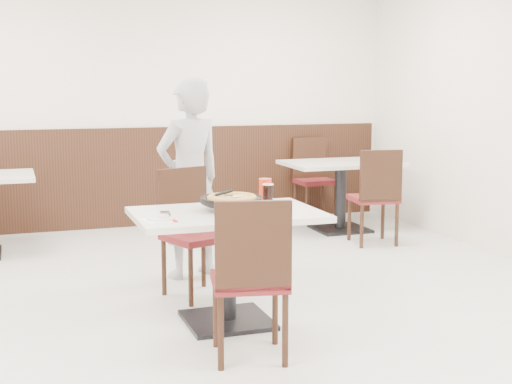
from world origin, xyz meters
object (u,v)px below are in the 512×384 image
object	(u,v)px
pizza_pan	(231,204)
diner_person	(189,179)
pizza	(232,201)
cola_glass	(268,194)
bg_chair_right_near	(373,196)
bg_chair_right_far	(315,179)
chair_near	(249,277)
red_cup	(265,190)
bg_table_right	(341,196)
main_table	(227,268)
chair_far	(197,234)
side_plate	(161,218)

from	to	relation	value
pizza_pan	diner_person	distance (m)	1.18
pizza	pizza_pan	bearing A→B (deg)	-119.61
cola_glass	bg_chair_right_near	distance (m)	2.37
bg_chair_right_far	chair_near	bearing A→B (deg)	62.00
pizza	red_cup	xyz separation A→B (m)	(0.33, 0.26, 0.02)
cola_glass	bg_chair_right_near	xyz separation A→B (m)	(1.69, 1.62, -0.34)
pizza	diner_person	distance (m)	1.16
bg_table_right	pizza_pan	bearing A→B (deg)	-128.79
main_table	bg_chair_right_near	distance (m)	2.75
red_cup	bg_chair_right_near	distance (m)	2.28
bg_chair_right_near	chair_far	bearing A→B (deg)	-143.53
red_cup	cola_glass	bearing A→B (deg)	-100.40
diner_person	bg_chair_right_far	distance (m)	2.79
cola_glass	side_plate	bearing A→B (deg)	-156.91
chair_far	bg_table_right	size ratio (longest dim) A/B	0.79
pizza	cola_glass	distance (m)	0.34
bg_chair_right_near	bg_chair_right_far	size ratio (longest dim) A/B	1.00
side_plate	bg_table_right	bearing A→B (deg)	46.85
main_table	bg_chair_right_near	size ratio (longest dim) A/B	1.26
side_plate	cola_glass	bearing A→B (deg)	23.09
side_plate	pizza_pan	bearing A→B (deg)	20.23
bg_table_right	bg_chair_right_near	distance (m)	0.70
pizza	cola_glass	xyz separation A→B (m)	(0.31, 0.14, 0.00)
chair_near	pizza_pan	distance (m)	0.74
pizza_pan	cola_glass	distance (m)	0.36
diner_person	bg_table_right	size ratio (longest dim) A/B	1.35
chair_far	side_plate	xyz separation A→B (m)	(-0.43, -0.79, 0.28)
pizza_pan	chair_far	bearing A→B (deg)	97.53
chair_near	chair_far	distance (m)	1.26
red_cup	side_plate	bearing A→B (deg)	-151.14
side_plate	diner_person	distance (m)	1.46
pizza_pan	bg_table_right	distance (m)	3.20
cola_glass	red_cup	distance (m)	0.12
pizza_pan	side_plate	xyz separation A→B (m)	(-0.51, -0.19, -0.03)
cola_glass	chair_far	bearing A→B (deg)	132.02
pizza_pan	side_plate	distance (m)	0.54
chair_near	red_cup	world-z (taller)	chair_near
cola_glass	pizza_pan	bearing A→B (deg)	-152.61
pizza	red_cup	size ratio (longest dim) A/B	1.78
bg_table_right	bg_chair_right_near	bearing A→B (deg)	-88.31
chair_far	pizza_pan	xyz separation A→B (m)	(0.08, -0.61, 0.32)
cola_glass	red_cup	size ratio (longest dim) A/B	0.81
pizza	cola_glass	world-z (taller)	cola_glass
side_plate	main_table	bearing A→B (deg)	17.49
red_cup	bg_chair_right_far	bearing A→B (deg)	60.07
chair_near	bg_chair_right_far	distance (m)	4.31
main_table	red_cup	distance (m)	0.67
chair_near	side_plate	world-z (taller)	chair_near
pizza_pan	red_cup	distance (m)	0.44
side_plate	red_cup	xyz separation A→B (m)	(0.84, 0.47, 0.07)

